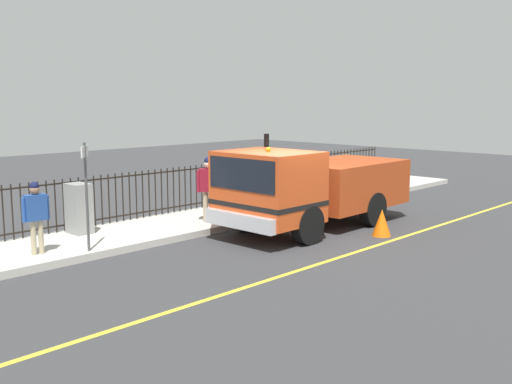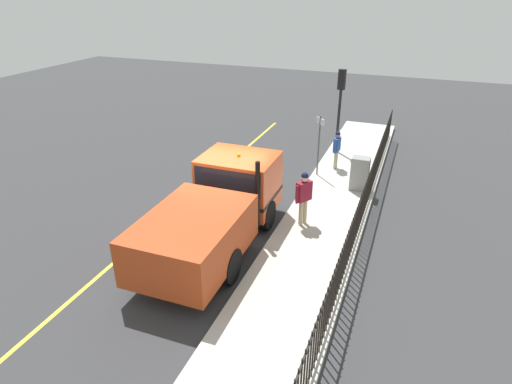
% 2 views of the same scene
% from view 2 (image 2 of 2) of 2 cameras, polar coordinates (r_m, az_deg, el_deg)
% --- Properties ---
extents(ground_plane, '(54.36, 54.36, 0.00)m').
position_cam_2_polar(ground_plane, '(14.41, -4.38, -3.87)').
color(ground_plane, '#38383A').
rests_on(ground_plane, ground).
extents(sidewalk_slab, '(2.57, 24.71, 0.17)m').
position_cam_2_polar(sidewalk_slab, '(13.48, 7.95, -5.92)').
color(sidewalk_slab, beige).
rests_on(sidewalk_slab, ground).
extents(lane_marking, '(0.12, 22.24, 0.01)m').
position_cam_2_polar(lane_marking, '(15.23, -10.88, -2.53)').
color(lane_marking, yellow).
rests_on(lane_marking, ground).
extents(work_truck, '(2.43, 6.13, 2.59)m').
position_cam_2_polar(work_truck, '(12.74, -4.84, -1.76)').
color(work_truck, '#D84C1E').
rests_on(work_truck, ground).
extents(worker_standing, '(0.46, 0.57, 1.79)m').
position_cam_2_polar(worker_standing, '(13.45, 6.34, -0.14)').
color(worker_standing, maroon).
rests_on(worker_standing, sidewalk_slab).
extents(pedestrian_distant, '(0.24, 0.60, 1.60)m').
position_cam_2_polar(pedestrian_distant, '(17.94, 10.63, 6.00)').
color(pedestrian_distant, '#264C99').
rests_on(pedestrian_distant, sidewalk_slab).
extents(iron_fence, '(0.04, 21.04, 1.35)m').
position_cam_2_polar(iron_fence, '(12.94, 13.17, -3.91)').
color(iron_fence, black).
rests_on(iron_fence, sidewalk_slab).
extents(traffic_light_near, '(0.32, 0.24, 3.67)m').
position_cam_2_polar(traffic_light_near, '(19.44, 11.11, 12.56)').
color(traffic_light_near, black).
rests_on(traffic_light_near, sidewalk_slab).
extents(utility_cabinet, '(0.64, 0.46, 1.26)m').
position_cam_2_polar(utility_cabinet, '(16.33, 13.53, 2.36)').
color(utility_cabinet, gray).
rests_on(utility_cabinet, sidewalk_slab).
extents(traffic_cone, '(0.49, 0.49, 0.70)m').
position_cam_2_polar(traffic_cone, '(13.42, -13.47, -5.28)').
color(traffic_cone, orange).
rests_on(traffic_cone, ground).
extents(street_sign, '(0.37, 0.38, 2.42)m').
position_cam_2_polar(street_sign, '(17.01, 8.34, 6.95)').
color(street_sign, '#4C4C4C').
rests_on(street_sign, sidewalk_slab).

